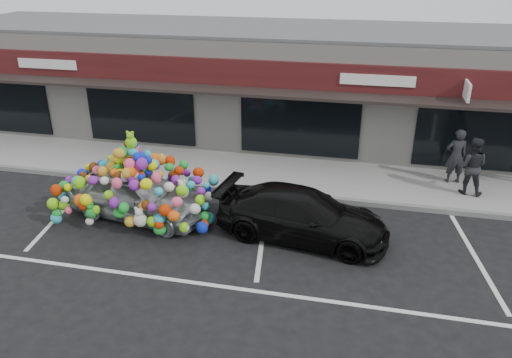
% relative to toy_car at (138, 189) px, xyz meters
% --- Properties ---
extents(ground, '(90.00, 90.00, 0.00)m').
position_rel_toy_car_xyz_m(ground, '(0.84, -0.40, -0.86)').
color(ground, black).
rests_on(ground, ground).
extents(shop_building, '(24.00, 7.20, 4.31)m').
position_rel_toy_car_xyz_m(shop_building, '(0.85, 8.04, 1.30)').
color(shop_building, silver).
rests_on(shop_building, ground).
extents(sidewalk, '(26.00, 3.00, 0.15)m').
position_rel_toy_car_xyz_m(sidewalk, '(0.84, 3.60, -0.78)').
color(sidewalk, gray).
rests_on(sidewalk, ground).
extents(kerb, '(26.00, 0.18, 0.16)m').
position_rel_toy_car_xyz_m(kerb, '(0.84, 2.10, -0.78)').
color(kerb, slate).
rests_on(kerb, ground).
extents(parking_stripe_left, '(0.73, 4.37, 0.01)m').
position_rel_toy_car_xyz_m(parking_stripe_left, '(-2.36, -0.20, -0.85)').
color(parking_stripe_left, silver).
rests_on(parking_stripe_left, ground).
extents(parking_stripe_mid, '(0.73, 4.37, 0.01)m').
position_rel_toy_car_xyz_m(parking_stripe_mid, '(3.64, -0.20, -0.85)').
color(parking_stripe_mid, silver).
rests_on(parking_stripe_mid, ground).
extents(parking_stripe_right, '(0.73, 4.37, 0.01)m').
position_rel_toy_car_xyz_m(parking_stripe_right, '(9.04, -0.20, -0.85)').
color(parking_stripe_right, silver).
rests_on(parking_stripe_right, ground).
extents(lane_line, '(14.00, 0.12, 0.01)m').
position_rel_toy_car_xyz_m(lane_line, '(2.84, -2.70, -0.85)').
color(lane_line, silver).
rests_on(lane_line, ground).
extents(toy_car, '(2.96, 4.60, 2.53)m').
position_rel_toy_car_xyz_m(toy_car, '(0.00, 0.00, 0.00)').
color(toy_car, '#B6BAC2').
rests_on(toy_car, ground).
extents(black_sedan, '(2.46, 4.73, 1.31)m').
position_rel_toy_car_xyz_m(black_sedan, '(4.68, -0.14, -0.20)').
color(black_sedan, black).
rests_on(black_sedan, ground).
extents(pedestrian_a, '(0.73, 0.56, 1.78)m').
position_rel_toy_car_xyz_m(pedestrian_a, '(8.98, 4.10, 0.18)').
color(pedestrian_a, black).
rests_on(pedestrian_a, sidewalk).
extents(pedestrian_b, '(1.00, 0.86, 1.80)m').
position_rel_toy_car_xyz_m(pedestrian_b, '(9.33, 3.34, 0.19)').
color(pedestrian_b, black).
rests_on(pedestrian_b, sidewalk).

